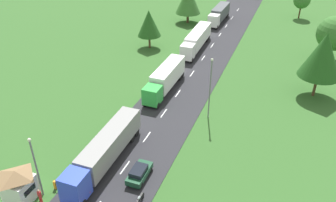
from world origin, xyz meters
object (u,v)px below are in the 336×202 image
object	(u,v)px
guard_booth	(19,185)
tree_oak	(302,0)
tree_maple	(149,23)
barrier_gate	(61,186)
lamppost_lead	(35,164)
lamppost_second	(210,86)
person_second	(40,196)
motorcycle_courier	(140,199)
tree_ash	(323,55)
tree_elm	(334,33)
car_second	(139,173)
truck_fourth	(219,14)
truck_second	(166,78)
truck_third	(197,39)
truck_lead	(105,150)
person_lead	(24,182)

from	to	relation	value
guard_booth	tree_oak	bearing A→B (deg)	72.23
tree_maple	barrier_gate	bearing A→B (deg)	-79.99
tree_maple	lamppost_lead	bearing A→B (deg)	-82.35
lamppost_second	person_second	bearing A→B (deg)	-119.20
motorcycle_courier	tree_ash	xyz separation A→B (m)	(16.50, 30.24, 6.44)
tree_elm	lamppost_second	bearing A→B (deg)	-120.72
motorcycle_courier	guard_booth	distance (m)	12.62
car_second	guard_booth	distance (m)	12.65
truck_fourth	car_second	world-z (taller)	truck_fourth
person_second	tree_maple	world-z (taller)	tree_maple
person_second	tree_ash	xyz separation A→B (m)	(26.23, 33.86, 6.07)
truck_second	tree_maple	size ratio (longest dim) A/B	1.59
truck_fourth	tree_oak	size ratio (longest dim) A/B	1.81
truck_third	car_second	size ratio (longest dim) A/B	3.76
truck_second	tree_elm	world-z (taller)	tree_elm
truck_fourth	barrier_gate	size ratio (longest dim) A/B	2.60
truck_second	tree_ash	xyz separation A→B (m)	(22.74, 6.69, 4.80)
truck_lead	guard_booth	size ratio (longest dim) A/B	3.81
truck_second	motorcycle_courier	bearing A→B (deg)	-75.16
truck_lead	motorcycle_courier	world-z (taller)	truck_lead
person_second	tree_elm	size ratio (longest dim) A/B	0.20
truck_lead	truck_third	bearing A→B (deg)	90.35
truck_second	guard_booth	distance (m)	28.07
lamppost_second	tree_elm	bearing A→B (deg)	59.28
truck_fourth	motorcycle_courier	bearing A→B (deg)	-84.02
lamppost_lead	tree_maple	xyz separation A→B (m)	(-5.63, 41.90, 1.02)
truck_third	lamppost_lead	xyz separation A→B (m)	(-3.70, -44.58, 2.09)
barrier_gate	lamppost_lead	xyz separation A→B (m)	(-1.55, -1.23, 3.54)
motorcycle_courier	lamppost_second	bearing A→B (deg)	82.35
person_second	tree_maple	distance (m)	43.51
barrier_gate	person_lead	distance (m)	4.17
tree_maple	tree_ash	world-z (taller)	tree_ash
tree_ash	lamppost_second	bearing A→B (deg)	-139.32
lamppost_lead	tree_maple	size ratio (longest dim) A/B	0.95
lamppost_lead	guard_booth	bearing A→B (deg)	-142.55
person_second	lamppost_lead	bearing A→B (deg)	118.35
car_second	tree_elm	size ratio (longest dim) A/B	0.46
car_second	person_second	distance (m)	10.68
motorcycle_courier	person_lead	world-z (taller)	person_lead
truck_fourth	truck_lead	bearing A→B (deg)	-89.95
truck_second	barrier_gate	bearing A→B (deg)	-95.62
truck_lead	person_lead	xyz separation A→B (m)	(-6.41, -6.63, -1.29)
lamppost_lead	lamppost_second	xyz separation A→B (m)	(12.69, 20.82, 0.87)
motorcycle_courier	person_second	bearing A→B (deg)	-159.60
tree_maple	guard_booth	bearing A→B (deg)	-84.75
car_second	tree_ash	world-z (taller)	tree_ash
truck_lead	truck_second	bearing A→B (deg)	89.79
car_second	person_lead	bearing A→B (deg)	-152.74
car_second	tree_ash	xyz separation A→B (m)	(18.03, 27.02, 6.13)
motorcycle_courier	tree_oak	distance (m)	72.36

